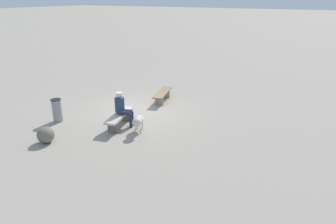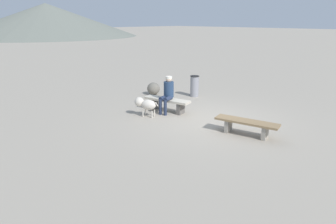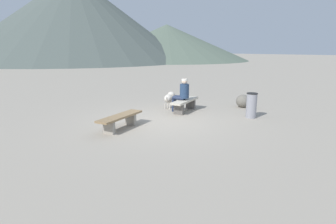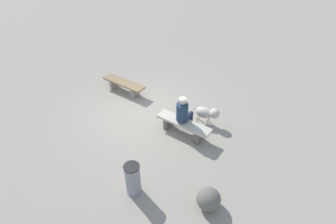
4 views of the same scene
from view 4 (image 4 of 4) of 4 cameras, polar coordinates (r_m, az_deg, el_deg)
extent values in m
cube|color=#9E9384|center=(9.26, -5.38, -0.47)|extent=(210.00, 210.00, 0.06)
cube|color=gray|center=(10.72, -11.30, 5.93)|extent=(0.20, 0.38, 0.37)
cube|color=gray|center=(10.06, -6.98, 4.20)|extent=(0.20, 0.38, 0.37)
cube|color=#8C704C|center=(10.27, -9.32, 6.13)|extent=(1.84, 0.86, 0.06)
cube|color=#605B56|center=(8.51, 0.10, -2.17)|extent=(0.22, 0.39, 0.39)
cube|color=#605B56|center=(8.06, 6.64, -5.07)|extent=(0.22, 0.39, 0.39)
cube|color=beige|center=(8.12, 3.33, -2.31)|extent=(1.79, 0.83, 0.08)
cylinder|color=navy|center=(7.92, 3.00, 0.05)|extent=(0.35, 0.35, 0.55)
sphere|color=beige|center=(7.70, 3.09, 2.27)|extent=(0.22, 0.22, 0.22)
cylinder|color=silver|center=(7.67, 3.10, 2.64)|extent=(0.23, 0.23, 0.08)
cylinder|color=#232D47|center=(8.20, 4.27, -0.94)|extent=(0.27, 0.45, 0.15)
cylinder|color=#232D47|center=(8.51, 4.87, -1.66)|extent=(0.11, 0.11, 0.55)
cylinder|color=#232D47|center=(8.27, 3.09, -0.51)|extent=(0.27, 0.45, 0.15)
cylinder|color=#232D47|center=(8.58, 3.73, -1.24)|extent=(0.11, 0.11, 0.55)
ellipsoid|color=beige|center=(8.63, 7.54, -0.09)|extent=(0.63, 0.54, 0.35)
sphere|color=beige|center=(8.52, 9.78, -0.32)|extent=(0.32, 0.32, 0.32)
cylinder|color=beige|center=(8.85, 8.64, -1.58)|extent=(0.04, 0.04, 0.24)
cylinder|color=beige|center=(8.70, 8.23, -2.28)|extent=(0.04, 0.04, 0.24)
cylinder|color=beige|center=(8.92, 6.58, -0.99)|extent=(0.04, 0.04, 0.24)
cylinder|color=beige|center=(8.78, 6.13, -1.68)|extent=(0.04, 0.04, 0.24)
cylinder|color=beige|center=(8.68, 5.67, 0.72)|extent=(0.12, 0.08, 0.15)
cylinder|color=gray|center=(6.63, -7.39, -13.96)|extent=(0.36, 0.36, 0.86)
cylinder|color=black|center=(6.30, -7.71, -11.36)|extent=(0.38, 0.38, 0.03)
ellipsoid|color=#6B665B|center=(6.52, 8.53, -17.66)|extent=(0.76, 0.76, 0.54)
camera|label=1|loc=(11.54, 68.59, 9.35)|focal=31.85mm
camera|label=2|loc=(16.78, 4.09, 28.39)|focal=31.81mm
camera|label=3|loc=(13.46, -49.32, 10.90)|focal=29.86mm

